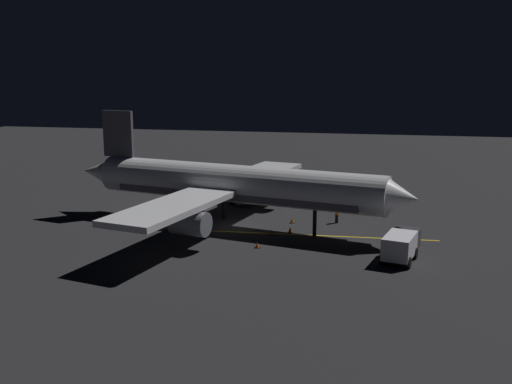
{
  "coord_description": "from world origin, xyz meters",
  "views": [
    {
      "loc": [
        51.69,
        13.31,
        14.51
      ],
      "look_at": [
        0.0,
        2.0,
        3.5
      ],
      "focal_mm": 39.99,
      "sensor_mm": 36.0,
      "label": 1
    }
  ],
  "objects_px": {
    "ground_crew_worker": "(337,214)",
    "airliner": "(230,185)",
    "traffic_cone_near_right": "(271,232)",
    "traffic_cone_far": "(257,245)",
    "traffic_cone_under_wing": "(290,230)",
    "traffic_cone_near_left": "(292,220)",
    "baggage_truck": "(401,245)",
    "catering_truck": "(237,192)"
  },
  "relations": [
    {
      "from": "ground_crew_worker",
      "to": "airliner",
      "type": "bearing_deg",
      "value": -71.76
    },
    {
      "from": "traffic_cone_near_right",
      "to": "traffic_cone_far",
      "type": "distance_m",
      "value": 4.23
    },
    {
      "from": "traffic_cone_under_wing",
      "to": "traffic_cone_near_left",
      "type": "bearing_deg",
      "value": -174.55
    },
    {
      "from": "traffic_cone_under_wing",
      "to": "traffic_cone_far",
      "type": "bearing_deg",
      "value": -20.3
    },
    {
      "from": "baggage_truck",
      "to": "ground_crew_worker",
      "type": "height_order",
      "value": "baggage_truck"
    },
    {
      "from": "airliner",
      "to": "ground_crew_worker",
      "type": "xyz_separation_m",
      "value": [
        -3.3,
        10.01,
        -3.14
      ]
    },
    {
      "from": "ground_crew_worker",
      "to": "traffic_cone_near_right",
      "type": "height_order",
      "value": "ground_crew_worker"
    },
    {
      "from": "traffic_cone_near_right",
      "to": "traffic_cone_far",
      "type": "xyz_separation_m",
      "value": [
        4.21,
        -0.41,
        0.0
      ]
    },
    {
      "from": "airliner",
      "to": "traffic_cone_far",
      "type": "relative_size",
      "value": 64.18
    },
    {
      "from": "baggage_truck",
      "to": "traffic_cone_near_right",
      "type": "bearing_deg",
      "value": -112.48
    },
    {
      "from": "traffic_cone_near_right",
      "to": "traffic_cone_under_wing",
      "type": "bearing_deg",
      "value": 125.44
    },
    {
      "from": "traffic_cone_far",
      "to": "ground_crew_worker",
      "type": "bearing_deg",
      "value": 148.61
    },
    {
      "from": "catering_truck",
      "to": "traffic_cone_far",
      "type": "height_order",
      "value": "catering_truck"
    },
    {
      "from": "catering_truck",
      "to": "traffic_cone_near_right",
      "type": "height_order",
      "value": "catering_truck"
    },
    {
      "from": "ground_crew_worker",
      "to": "traffic_cone_far",
      "type": "bearing_deg",
      "value": -31.39
    },
    {
      "from": "catering_truck",
      "to": "traffic_cone_under_wing",
      "type": "relative_size",
      "value": 11.7
    },
    {
      "from": "traffic_cone_under_wing",
      "to": "traffic_cone_far",
      "type": "height_order",
      "value": "same"
    },
    {
      "from": "traffic_cone_under_wing",
      "to": "traffic_cone_far",
      "type": "distance_m",
      "value": 5.68
    },
    {
      "from": "ground_crew_worker",
      "to": "traffic_cone_under_wing",
      "type": "distance_m",
      "value": 5.98
    },
    {
      "from": "traffic_cone_near_right",
      "to": "baggage_truck",
      "type": "bearing_deg",
      "value": 67.52
    },
    {
      "from": "traffic_cone_near_left",
      "to": "traffic_cone_near_right",
      "type": "height_order",
      "value": "same"
    },
    {
      "from": "baggage_truck",
      "to": "traffic_cone_near_left",
      "type": "xyz_separation_m",
      "value": [
        -9.3,
        -10.18,
        -0.89
      ]
    },
    {
      "from": "traffic_cone_near_left",
      "to": "ground_crew_worker",
      "type": "bearing_deg",
      "value": 102.39
    },
    {
      "from": "traffic_cone_near_right",
      "to": "ground_crew_worker",
      "type": "bearing_deg",
      "value": 134.97
    },
    {
      "from": "baggage_truck",
      "to": "catering_truck",
      "type": "height_order",
      "value": "catering_truck"
    },
    {
      "from": "airliner",
      "to": "catering_truck",
      "type": "distance_m",
      "value": 10.86
    },
    {
      "from": "ground_crew_worker",
      "to": "traffic_cone_under_wing",
      "type": "xyz_separation_m",
      "value": [
        4.42,
        -3.97,
        -0.64
      ]
    },
    {
      "from": "baggage_truck",
      "to": "traffic_cone_far",
      "type": "relative_size",
      "value": 10.66
    },
    {
      "from": "ground_crew_worker",
      "to": "traffic_cone_near_left",
      "type": "height_order",
      "value": "ground_crew_worker"
    },
    {
      "from": "traffic_cone_near_right",
      "to": "airliner",
      "type": "bearing_deg",
      "value": -116.47
    },
    {
      "from": "traffic_cone_under_wing",
      "to": "traffic_cone_far",
      "type": "xyz_separation_m",
      "value": [
        5.32,
        -1.97,
        0.0
      ]
    },
    {
      "from": "catering_truck",
      "to": "traffic_cone_near_right",
      "type": "bearing_deg",
      "value": 27.06
    },
    {
      "from": "airliner",
      "to": "traffic_cone_under_wing",
      "type": "relative_size",
      "value": 64.18
    },
    {
      "from": "catering_truck",
      "to": "ground_crew_worker",
      "type": "relative_size",
      "value": 3.7
    },
    {
      "from": "traffic_cone_under_wing",
      "to": "catering_truck",
      "type": "bearing_deg",
      "value": -145.12
    },
    {
      "from": "airliner",
      "to": "traffic_cone_far",
      "type": "distance_m",
      "value": 8.51
    },
    {
      "from": "baggage_truck",
      "to": "traffic_cone_under_wing",
      "type": "bearing_deg",
      "value": -120.64
    },
    {
      "from": "airliner",
      "to": "traffic_cone_near_right",
      "type": "height_order",
      "value": "airliner"
    },
    {
      "from": "traffic_cone_near_left",
      "to": "airliner",
      "type": "bearing_deg",
      "value": -67.58
    },
    {
      "from": "airliner",
      "to": "catering_truck",
      "type": "height_order",
      "value": "airliner"
    },
    {
      "from": "baggage_truck",
      "to": "traffic_cone_far",
      "type": "distance_m",
      "value": 11.86
    },
    {
      "from": "airliner",
      "to": "traffic_cone_under_wing",
      "type": "distance_m",
      "value": 7.21
    }
  ]
}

